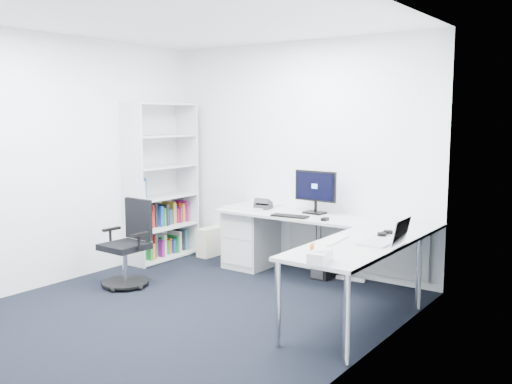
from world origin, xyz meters
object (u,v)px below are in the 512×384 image
Objects in this scene: l_desk at (306,255)px; task_chair at (124,244)px; bookshelf at (161,182)px; laptop at (377,230)px; monitor at (315,192)px.

task_chair reaches higher than l_desk.
bookshelf is 5.66× the size of laptop.
l_desk is 1.26× the size of bookshelf.
task_chair is 2.75m from laptop.
laptop is (1.20, -1.02, -0.13)m from monitor.
laptop is (2.68, 0.49, 0.39)m from task_chair.
monitor is 1.57m from laptop.
monitor is 1.48× the size of laptop.
l_desk is at bearing -69.04° from monitor.
bookshelf is 1.34m from task_chair.
monitor is (2.02, 0.39, -0.01)m from bookshelf.
monitor is at bearing 138.14° from laptop.
bookshelf is at bearing 167.57° from laptop.
task_chair is 1.79× the size of monitor.
monitor is at bearing 108.85° from l_desk.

